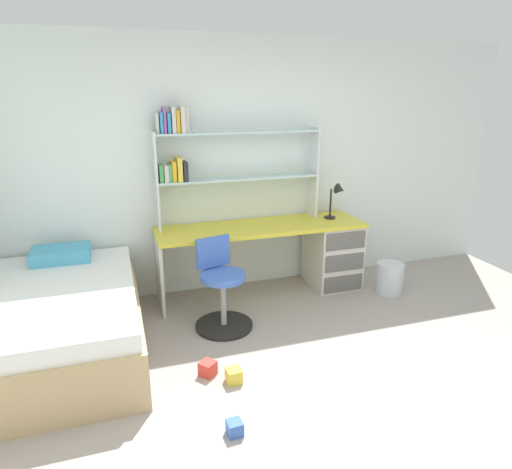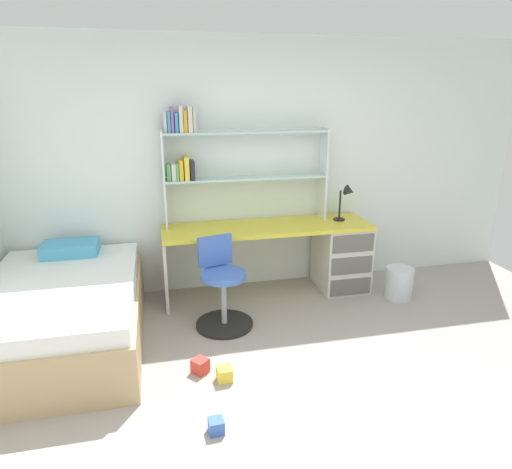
% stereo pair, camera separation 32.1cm
% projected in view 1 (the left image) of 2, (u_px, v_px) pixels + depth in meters
% --- Properties ---
extents(ground_plane, '(6.00, 5.51, 0.02)m').
position_uv_depth(ground_plane, '(346.00, 413.00, 3.01)').
color(ground_plane, '#9E938C').
extents(room_shell, '(6.00, 5.51, 2.57)m').
position_uv_depth(room_shell, '(134.00, 198.00, 3.35)').
color(room_shell, silver).
rests_on(room_shell, ground_plane).
extents(desk, '(2.11, 0.59, 0.75)m').
position_uv_depth(desk, '(312.00, 250.00, 4.81)').
color(desk, gold).
rests_on(desk, ground_plane).
extents(bookshelf_hutch, '(1.65, 0.22, 1.16)m').
position_uv_depth(bookshelf_hutch, '(213.00, 156.00, 4.37)').
color(bookshelf_hutch, silver).
rests_on(bookshelf_hutch, desk).
extents(desk_lamp, '(0.20, 0.16, 0.38)m').
position_uv_depth(desk_lamp, '(338.00, 195.00, 4.72)').
color(desk_lamp, black).
rests_on(desk_lamp, desk).
extents(swivel_chair, '(0.52, 0.52, 0.81)m').
position_uv_depth(swivel_chair, '(222.00, 293.00, 4.02)').
color(swivel_chair, black).
rests_on(swivel_chair, ground_plane).
extents(bed_platform, '(1.25, 1.83, 0.69)m').
position_uv_depth(bed_platform, '(59.00, 322.00, 3.59)').
color(bed_platform, tan).
rests_on(bed_platform, ground_plane).
extents(waste_bin, '(0.28, 0.28, 0.32)m').
position_uv_depth(waste_bin, '(390.00, 278.00, 4.75)').
color(waste_bin, silver).
rests_on(waste_bin, ground_plane).
extents(toy_block_blue_0, '(0.10, 0.10, 0.09)m').
position_uv_depth(toy_block_blue_0, '(235.00, 428.00, 2.80)').
color(toy_block_blue_0, '#3860B7').
rests_on(toy_block_blue_0, ground_plane).
extents(toy_block_yellow_1, '(0.11, 0.11, 0.11)m').
position_uv_depth(toy_block_yellow_1, '(234.00, 376.00, 3.31)').
color(toy_block_yellow_1, gold).
rests_on(toy_block_yellow_1, ground_plane).
extents(toy_block_red_2, '(0.15, 0.15, 0.11)m').
position_uv_depth(toy_block_red_2, '(208.00, 368.00, 3.39)').
color(toy_block_red_2, red).
rests_on(toy_block_red_2, ground_plane).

